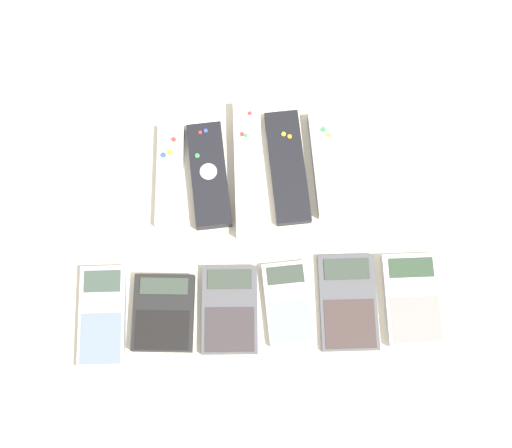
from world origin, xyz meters
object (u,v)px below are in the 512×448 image
remote_0 (170,175)px  calculator_3 (288,303)px  calculator_4 (348,302)px  remote_2 (248,169)px  calculator_2 (230,310)px  calculator_1 (164,313)px  remote_3 (288,167)px  calculator_0 (102,316)px  remote_4 (331,164)px  remote_1 (209,175)px  calculator_5 (413,299)px

remote_0 → calculator_3: bearing=-47.9°
remote_0 → calculator_4: size_ratio=1.14×
remote_2 → calculator_2: (-0.04, -0.22, -0.00)m
calculator_1 → calculator_3: bearing=5.6°
calculator_3 → remote_3: bearing=83.7°
calculator_0 → calculator_1: (0.09, -0.00, 0.00)m
calculator_0 → calculator_4: (0.37, 0.00, -0.00)m
remote_3 → remote_4: remote_4 is taller
remote_2 → remote_4: (0.13, 0.00, -0.00)m
remote_2 → remote_3: remote_2 is taller
remote_1 → calculator_4: bearing=-50.0°
remote_0 → remote_2: 0.12m
remote_0 → calculator_4: remote_0 is taller
remote_2 → calculator_5: size_ratio=1.60×
remote_4 → calculator_2: (-0.17, -0.22, -0.00)m
calculator_2 → calculator_0: bearing=-177.8°
calculator_3 → calculator_0: bearing=178.0°
calculator_4 → calculator_5: calculator_5 is taller
remote_2 → calculator_2: size_ratio=1.64×
remote_4 → calculator_1: remote_4 is taller
remote_2 → calculator_2: bearing=-99.0°
remote_2 → calculator_3: size_ratio=1.75×
calculator_0 → calculator_3: bearing=2.4°
remote_0 → remote_2: (0.12, 0.00, 0.00)m
calculator_0 → calculator_3: 0.28m
calculator_2 → remote_2: bearing=82.4°
remote_4 → calculator_5: bearing=-66.1°
remote_0 → remote_3: same height
remote_1 → calculator_3: size_ratio=1.37×
calculator_3 → calculator_5: 0.19m
calculator_1 → calculator_4: 0.28m
calculator_2 → calculator_5: bearing=2.6°
remote_0 → remote_1: (0.06, -0.00, 0.00)m
calculator_0 → calculator_2: size_ratio=1.12×
calculator_2 → calculator_4: (0.18, 0.00, -0.00)m
calculator_1 → calculator_0: bearing=-176.6°
calculator_2 → calculator_1: bearing=-177.6°
remote_0 → calculator_1: 0.22m
remote_4 → calculator_2: size_ratio=1.28×
remote_3 → calculator_3: remote_3 is taller
remote_4 → calculator_3: 0.23m
remote_3 → calculator_4: size_ratio=1.28×
calculator_3 → calculator_4: (0.09, -0.00, -0.00)m
calculator_0 → calculator_2: 0.19m
calculator_2 → calculator_4: bearing=3.2°
remote_2 → remote_3: (0.06, 0.00, -0.00)m
calculator_5 → calculator_1: bearing=-179.0°
calculator_4 → calculator_2: bearing=-177.7°
calculator_1 → calculator_2: 0.10m
calculator_1 → remote_3: bearing=51.8°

